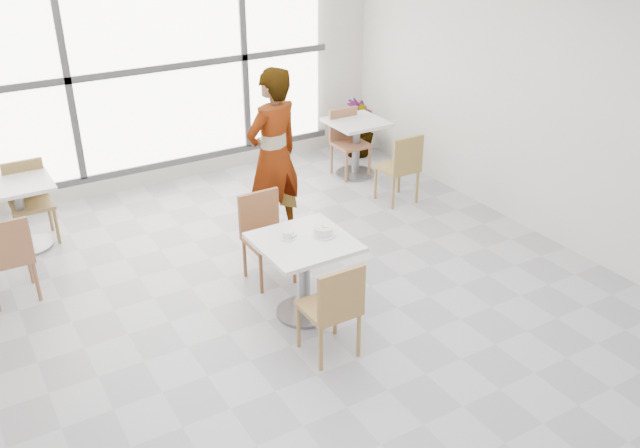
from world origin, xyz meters
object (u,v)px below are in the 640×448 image
oatmeal_bowl (324,231)px  bg_table_left (20,206)px  bg_chair_left_near (8,254)px  chair_far (264,231)px  coffee_cup (288,236)px  bg_chair_left_far (29,196)px  chair_near (334,305)px  main_table (304,263)px  plant_right (358,128)px  bg_chair_right_near (402,165)px  bg_chair_right_far (347,137)px  bg_table_right (356,140)px  person (273,156)px

oatmeal_bowl → bg_table_left: (-2.11, 2.63, -0.31)m
bg_chair_left_near → chair_far: bearing=160.3°
coffee_cup → bg_chair_left_far: bg_chair_left_far is taller
chair_near → bg_chair_left_far: 3.84m
main_table → plant_right: 4.07m
chair_near → bg_chair_left_near: same height
plant_right → coffee_cup: bearing=-132.6°
oatmeal_bowl → bg_chair_right_near: bg_chair_right_near is taller
coffee_cup → bg_table_left: (-1.81, 2.52, -0.29)m
plant_right → bg_chair_right_near: bearing=-106.2°
main_table → bg_table_left: (-1.92, 2.62, -0.04)m
plant_right → bg_table_left: bearing=-174.1°
coffee_cup → bg_chair_right_near: bg_chair_right_near is taller
main_table → bg_chair_left_near: 2.69m
coffee_cup → bg_chair_left_near: size_ratio=0.18×
bg_chair_left_far → bg_table_left: bearing=-126.8°
chair_near → bg_chair_right_far: same height
chair_near → chair_far: same height
chair_near → bg_table_left: 3.75m
chair_far → bg_chair_right_near: same height
oatmeal_bowl → bg_chair_left_near: bearing=146.7°
bg_chair_left_near → bg_table_right: bearing=-168.0°
main_table → chair_far: size_ratio=0.92×
main_table → coffee_cup: bearing=137.7°
bg_chair_left_far → oatmeal_bowl: bearing=-54.7°
bg_table_right → bg_table_left: bearing=178.2°
chair_near → bg_table_right: 3.92m
bg_table_right → bg_chair_right_far: size_ratio=0.86×
main_table → person: (0.49, 1.49, 0.41)m
chair_far → person: 0.98m
oatmeal_bowl → bg_chair_left_near: bg_chair_left_near is taller
bg_chair_right_near → main_table: bearing=34.0°
oatmeal_bowl → bg_chair_right_far: bearing=53.2°
main_table → chair_near: bearing=-99.4°
bg_chair_left_near → bg_chair_right_far: same height
chair_near → person: person is taller
bg_chair_left_far → plant_right: 4.45m
bg_chair_right_far → bg_chair_right_near: bearing=-88.4°
chair_near → chair_far: (0.11, 1.44, 0.00)m
bg_table_left → bg_chair_right_near: 4.26m
plant_right → bg_table_right: bearing=-126.1°
chair_near → plant_right: (2.76, 3.76, -0.10)m
bg_chair_right_near → plant_right: size_ratio=1.10×
bg_table_right → bg_chair_left_far: bg_chair_left_far is taller
main_table → person: 1.62m
chair_near → bg_chair_left_far: (-1.68, 3.45, 0.00)m
coffee_cup → bg_table_left: size_ratio=0.21×
oatmeal_bowl → bg_chair_right_far: size_ratio=0.24×
bg_table_right → bg_chair_right_near: bg_chair_right_near is taller
bg_chair_left_far → bg_chair_right_far: 3.94m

